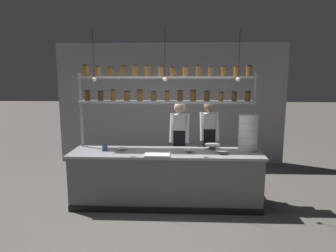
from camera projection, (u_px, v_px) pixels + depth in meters
The scene contains 14 objects.
ground_plane at pixel (166, 204), 5.14m from camera, with size 40.00×40.00×0.00m, color #5B5651.
back_wall at pixel (171, 104), 7.39m from camera, with size 5.58×0.12×2.94m, color #939399.
prep_counter at pixel (166, 178), 5.06m from camera, with size 3.18×0.76×0.92m.
spice_shelf_unit at pixel (166, 91), 5.14m from camera, with size 3.06×0.28×2.36m.
chef_left at pixel (180, 140), 5.59m from camera, with size 0.37×0.31×1.70m.
chef_center at pixel (209, 138), 5.72m from camera, with size 0.37×0.30×1.71m.
container_stack at pixel (248, 133), 5.03m from camera, with size 0.33×0.33×0.60m.
cutting_board at pixel (157, 155), 4.75m from camera, with size 0.40×0.26×0.02m.
prep_bowl_near_left at pixel (212, 147), 5.17m from camera, with size 0.28×0.28×0.08m.
prep_bowl_center_front at pixel (189, 151), 4.94m from camera, with size 0.16×0.16×0.04m.
prep_bowl_center_back at pixel (222, 152), 4.86m from camera, with size 0.21×0.21×0.06m.
prep_bowl_near_right at pixel (123, 149), 5.07m from camera, with size 0.16×0.16×0.04m.
serving_cup_front at pixel (105, 147), 5.05m from camera, with size 0.09×0.09×0.11m.
pendant_light_row at pixel (165, 76), 4.78m from camera, with size 2.38×0.07×0.81m.
Camera 1 is at (0.25, -4.84, 2.18)m, focal length 32.00 mm.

